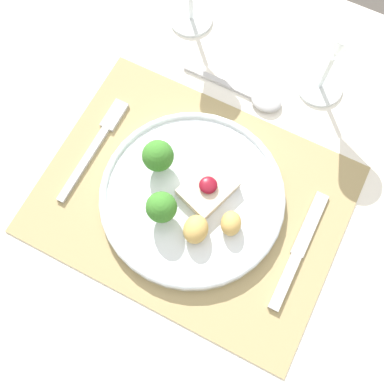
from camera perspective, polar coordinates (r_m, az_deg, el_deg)
The scene contains 8 objects.
ground_plane at distance 1.45m, azimuth 0.01°, elevation -10.25°, with size 8.00×8.00×0.00m, color #4C4742.
dining_table at distance 0.80m, azimuth 0.02°, elevation -3.09°, with size 1.32×0.95×0.76m.
placemat at distance 0.70m, azimuth 0.02°, elevation -0.89°, with size 0.46×0.35×0.00m, color #9E895B.
dinner_plate at distance 0.69m, azimuth -0.17°, elevation -0.19°, with size 0.29×0.29×0.08m.
fork at distance 0.75m, azimuth -11.93°, elevation 6.22°, with size 0.02×0.20×0.01m.
knife at distance 0.69m, azimuth 13.00°, elevation -8.09°, with size 0.02×0.20×0.01m.
spoon at distance 0.78m, azimuth 8.18°, elevation 11.92°, with size 0.18×0.04×0.02m.
wine_glass_near at distance 0.73m, azimuth 18.15°, elevation 17.05°, with size 0.08×0.08×0.16m.
Camera 1 is at (0.10, -0.19, 1.43)m, focal length 42.00 mm.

